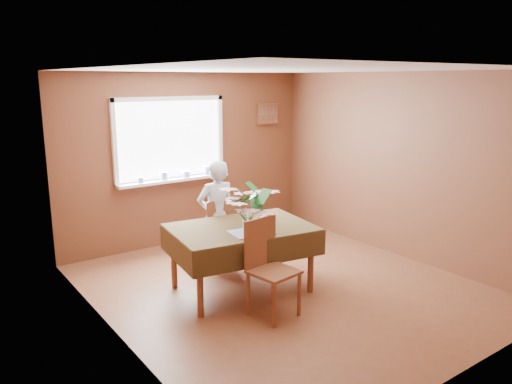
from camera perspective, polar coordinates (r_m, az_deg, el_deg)
floor at (r=6.01m, az=3.14°, el=-10.77°), size 4.50×4.50×0.00m
ceiling at (r=5.51m, az=3.46°, el=13.81°), size 4.50×4.50×0.00m
wall_back at (r=7.48m, az=-7.69°, el=3.82°), size 4.00×0.00×4.00m
wall_front at (r=4.19m, az=23.17°, el=-4.17°), size 4.00×0.00×4.00m
wall_left at (r=4.66m, az=-16.15°, el=-2.00°), size 0.00×4.50×4.50m
wall_right at (r=7.05m, az=16.02°, el=2.90°), size 0.00×4.50×4.50m
window_assembly at (r=7.28m, az=-9.56°, el=4.41°), size 1.72×0.20×1.22m
spoon_rack at (r=8.17m, az=1.39°, el=8.92°), size 0.44×0.05×0.33m
dining_table at (r=5.70m, az=-1.68°, el=-4.86°), size 1.72×1.30×0.77m
chair_far at (r=6.44m, az=-4.43°, el=-4.35°), size 0.41×0.41×0.92m
chair_near at (r=5.18m, az=1.36°, el=-8.16°), size 0.49×0.49×1.01m
seated_woman at (r=6.32m, az=-4.54°, el=-2.73°), size 0.55×0.39×1.43m
flower_bouquet at (r=5.41m, az=-1.00°, el=-1.48°), size 0.54×0.54×0.46m
side_plate at (r=5.97m, az=1.25°, el=-3.03°), size 0.29×0.29×0.01m
table_knife at (r=5.55m, az=1.58°, el=-4.24°), size 0.09×0.21×0.00m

